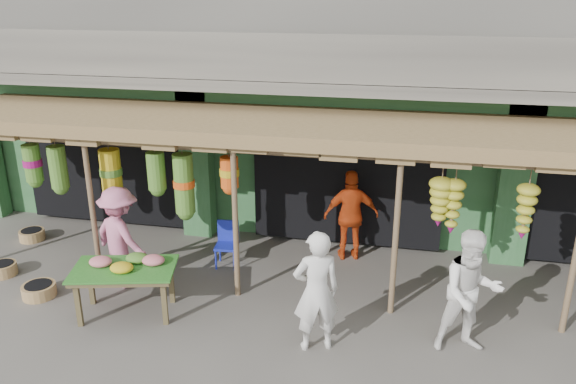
% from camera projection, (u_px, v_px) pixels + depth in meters
% --- Properties ---
extents(ground, '(80.00, 80.00, 0.00)m').
position_uv_depth(ground, '(329.00, 298.00, 9.19)').
color(ground, '#514C47').
rests_on(ground, ground).
extents(building, '(16.40, 6.80, 7.00)m').
position_uv_depth(building, '(365.00, 57.00, 12.53)').
color(building, gray).
rests_on(building, ground).
extents(awning, '(14.00, 2.70, 2.79)m').
position_uv_depth(awning, '(331.00, 133.00, 9.09)').
color(awning, brown).
rests_on(awning, ground).
extents(flower_table, '(1.72, 1.26, 0.92)m').
position_uv_depth(flower_table, '(126.00, 270.00, 8.54)').
color(flower_table, brown).
rests_on(flower_table, ground).
extents(blue_chair, '(0.43, 0.44, 0.82)m').
position_uv_depth(blue_chair, '(227.00, 241.00, 10.21)').
color(blue_chair, '#1A26AC').
rests_on(blue_chair, ground).
extents(basket_left, '(0.57, 0.57, 0.20)m').
position_uv_depth(basket_left, '(32.00, 235.00, 11.33)').
color(basket_left, '#8A5F3E').
rests_on(basket_left, ground).
extents(basket_mid, '(0.69, 0.69, 0.21)m').
position_uv_depth(basket_mid, '(39.00, 290.00, 9.23)').
color(basket_mid, olive).
rests_on(basket_mid, ground).
extents(basket_right, '(0.57, 0.57, 0.21)m').
position_uv_depth(basket_right, '(3.00, 269.00, 9.92)').
color(basket_right, '#A3824C').
rests_on(basket_right, ground).
extents(person_front, '(0.76, 0.64, 1.78)m').
position_uv_depth(person_front, '(316.00, 291.00, 7.64)').
color(person_front, silver).
rests_on(person_front, ground).
extents(person_right, '(1.02, 0.88, 1.79)m').
position_uv_depth(person_right, '(471.00, 293.00, 7.60)').
color(person_right, white).
rests_on(person_right, ground).
extents(person_vendor, '(1.08, 0.66, 1.72)m').
position_uv_depth(person_vendor, '(351.00, 215.00, 10.31)').
color(person_vendor, '#CD4113').
rests_on(person_vendor, ground).
extents(person_shopper, '(1.30, 1.05, 1.75)m').
position_uv_depth(person_shopper, '(121.00, 237.00, 9.36)').
color(person_shopper, '#D37095').
rests_on(person_shopper, ground).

